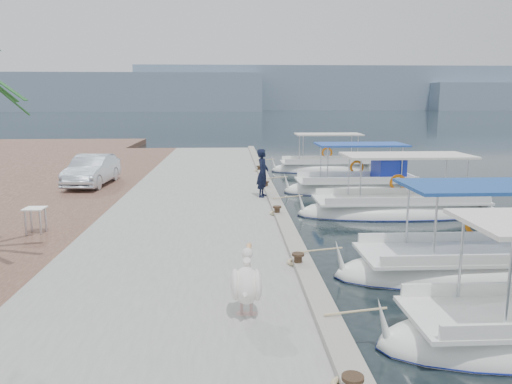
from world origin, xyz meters
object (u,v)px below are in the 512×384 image
fishing_caique_c (399,211)px  fisherman (263,173)px  fishing_caique_b (485,270)px  fishing_caique_d (358,188)px  pelican (246,283)px  parked_car (92,170)px  fishing_caique_e (325,169)px

fishing_caique_c → fisherman: size_ratio=4.11×
fisherman → fishing_caique_b: bearing=-131.1°
fishing_caique_d → pelican: fishing_caique_d is taller
fisherman → parked_car: size_ratio=0.46×
parked_car → fishing_caique_e: bearing=35.7°
fishing_caique_e → parked_car: (-11.65, -7.32, 1.04)m
fishing_caique_c → fisherman: (-4.98, 1.13, 1.30)m
fishing_caique_c → fishing_caique_e: size_ratio=1.18×
pelican → fisherman: 10.74m
fishing_caique_b → pelican: fishing_caique_b is taller
fishing_caique_b → fishing_caique_c: same height
fisherman → parked_car: fisherman is taller
fishing_caique_d → pelican: 15.25m
fishing_caique_c → pelican: fishing_caique_c is taller
fishing_caique_e → pelican: size_ratio=4.56×
fishing_caique_b → fisherman: 9.18m
fishing_caique_d → pelican: bearing=-111.6°
fishing_caique_e → fishing_caique_b: bearing=-88.4°
fishing_caique_c → pelican: (-5.96, -9.55, 0.94)m
fisherman → parked_car: (-7.26, 3.01, -0.26)m
fishing_caique_c → fishing_caique_e: (-0.59, 11.46, 0.00)m
fishing_caique_d → fisherman: 5.91m
fishing_caique_b → fishing_caique_c: bearing=89.1°
pelican → parked_car: (-6.28, 13.69, 0.10)m
fishing_caique_b → fishing_caique_d: 11.14m
pelican → fishing_caique_e: bearing=75.7°
fisherman → parked_car: bearing=83.9°
fishing_caique_d → pelican: size_ratio=4.74×
fishing_caique_b → parked_car: fishing_caique_b is taller
fishing_caique_d → fishing_caique_c: bearing=-85.6°
fishing_caique_c → parked_car: bearing=161.3°
fishing_caique_b → fisherman: fisherman is taller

